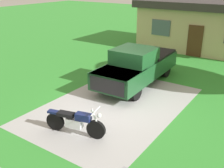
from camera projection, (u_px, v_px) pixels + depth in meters
name	position (u px, v px, depth m)	size (l,w,h in m)	color
ground_plane	(115.00, 106.00, 11.19)	(80.00, 80.00, 0.00)	#338A30
driveway_pad	(115.00, 106.00, 11.19)	(5.01, 7.59, 0.01)	#A6A6A6
motorcycle	(75.00, 122.00, 8.99)	(2.17, 0.87, 1.09)	black
pickup_truck	(138.00, 65.00, 13.25)	(2.19, 5.69, 1.90)	black
neighbor_house	(207.00, 25.00, 19.47)	(9.60, 5.60, 3.50)	tan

